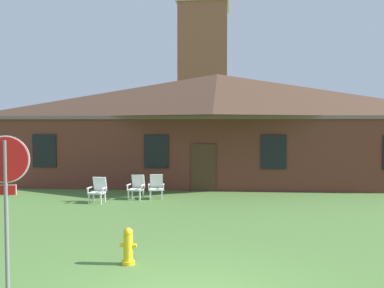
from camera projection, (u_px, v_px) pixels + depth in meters
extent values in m
cube|color=brown|center=(217.00, 149.00, 24.31)|extent=(20.70, 10.00, 3.20)
cube|color=#795B55|center=(217.00, 119.00, 24.24)|extent=(21.11, 10.20, 0.16)
pyramid|color=#4C3323|center=(217.00, 96.00, 24.18)|extent=(21.52, 10.40, 2.38)
cube|color=black|center=(44.00, 151.00, 19.94)|extent=(1.10, 0.06, 1.50)
cube|color=black|center=(156.00, 151.00, 19.51)|extent=(1.10, 0.06, 1.50)
cube|color=black|center=(273.00, 152.00, 19.09)|extent=(1.10, 0.06, 1.50)
cube|color=#422819|center=(203.00, 168.00, 19.37)|extent=(1.10, 0.06, 2.10)
cube|color=#93563D|center=(203.00, 81.00, 44.41)|extent=(4.80, 4.80, 14.79)
cube|color=silver|center=(204.00, 5.00, 44.06)|extent=(5.18, 5.18, 0.36)
cylinder|color=slate|center=(6.00, 220.00, 7.38)|extent=(0.07, 0.07, 2.72)
cylinder|color=white|center=(6.00, 159.00, 7.35)|extent=(0.80, 0.15, 0.81)
cylinder|color=#B71414|center=(5.00, 159.00, 7.33)|extent=(0.75, 0.15, 0.76)
cube|color=#B71414|center=(6.00, 190.00, 7.36)|extent=(0.32, 0.08, 0.16)
cube|color=white|center=(6.00, 190.00, 7.37)|extent=(0.34, 0.07, 0.18)
cube|color=silver|center=(101.00, 199.00, 16.25)|extent=(0.05, 0.05, 0.36)
cube|color=silver|center=(89.00, 199.00, 16.32)|extent=(0.05, 0.05, 0.36)
cube|color=silver|center=(105.00, 197.00, 16.68)|extent=(0.05, 0.05, 0.36)
cube|color=silver|center=(93.00, 197.00, 16.76)|extent=(0.05, 0.05, 0.36)
cube|color=silver|center=(97.00, 193.00, 16.49)|extent=(0.58, 0.56, 0.05)
cube|color=silver|center=(100.00, 184.00, 16.79)|extent=(0.53, 0.23, 0.54)
cube|color=silver|center=(104.00, 188.00, 16.42)|extent=(0.10, 0.47, 0.03)
cube|color=silver|center=(102.00, 192.00, 16.26)|extent=(0.04, 0.04, 0.22)
cube|color=silver|center=(89.00, 188.00, 16.51)|extent=(0.10, 0.47, 0.03)
cube|color=silver|center=(88.00, 191.00, 16.36)|extent=(0.04, 0.04, 0.22)
cube|color=silver|center=(140.00, 196.00, 17.05)|extent=(0.05, 0.05, 0.36)
cube|color=silver|center=(129.00, 195.00, 17.14)|extent=(0.05, 0.05, 0.36)
cube|color=silver|center=(143.00, 194.00, 17.48)|extent=(0.05, 0.05, 0.36)
cube|color=silver|center=(132.00, 194.00, 17.57)|extent=(0.05, 0.05, 0.36)
cube|color=silver|center=(136.00, 190.00, 17.30)|extent=(0.59, 0.57, 0.05)
cube|color=silver|center=(138.00, 181.00, 17.59)|extent=(0.53, 0.24, 0.54)
cube|color=silver|center=(143.00, 185.00, 17.22)|extent=(0.11, 0.47, 0.03)
cube|color=silver|center=(142.00, 188.00, 17.06)|extent=(0.04, 0.04, 0.22)
cube|color=silver|center=(129.00, 185.00, 17.33)|extent=(0.11, 0.47, 0.03)
cube|color=silver|center=(127.00, 188.00, 17.17)|extent=(0.04, 0.04, 0.22)
cube|color=silver|center=(162.00, 195.00, 17.17)|extent=(0.06, 0.06, 0.36)
cube|color=silver|center=(150.00, 195.00, 17.14)|extent=(0.06, 0.06, 0.36)
cube|color=silver|center=(162.00, 194.00, 17.61)|extent=(0.06, 0.06, 0.36)
cube|color=silver|center=(151.00, 194.00, 17.58)|extent=(0.06, 0.06, 0.36)
cube|color=silver|center=(156.00, 189.00, 17.37)|extent=(0.61, 0.59, 0.05)
cube|color=silver|center=(156.00, 181.00, 17.67)|extent=(0.54, 0.26, 0.54)
cube|color=silver|center=(164.00, 184.00, 17.36)|extent=(0.13, 0.47, 0.03)
cube|color=silver|center=(164.00, 188.00, 17.20)|extent=(0.05, 0.05, 0.22)
cube|color=silver|center=(149.00, 185.00, 17.32)|extent=(0.13, 0.47, 0.03)
cube|color=silver|center=(149.00, 188.00, 17.17)|extent=(0.05, 0.05, 0.22)
cylinder|color=gold|center=(128.00, 262.00, 9.30)|extent=(0.28, 0.28, 0.08)
cylinder|color=gold|center=(128.00, 248.00, 9.28)|extent=(0.20, 0.20, 0.55)
sphere|color=gold|center=(128.00, 232.00, 9.27)|extent=(0.20, 0.20, 0.20)
cylinder|color=gold|center=(122.00, 245.00, 9.29)|extent=(0.10, 0.08, 0.08)
cylinder|color=gold|center=(134.00, 245.00, 9.27)|extent=(0.10, 0.08, 0.08)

